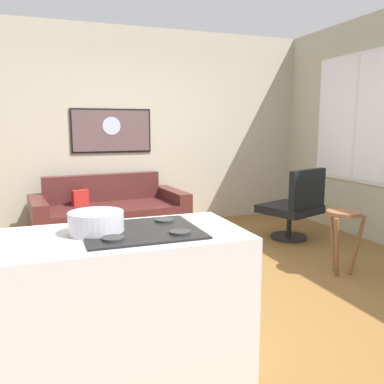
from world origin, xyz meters
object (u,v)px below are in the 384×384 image
at_px(couch, 110,217).
at_px(bar_stool, 343,225).
at_px(mixing_bowl, 96,223).
at_px(wall_painting, 112,131).
at_px(armchair, 295,206).
at_px(coffee_table, 137,227).

relative_size(couch, bar_stool, 3.19).
xyz_separation_m(bar_stool, mixing_bowl, (-2.46, -0.99, 0.45)).
bearing_deg(mixing_bowl, wall_painting, 79.60).
distance_m(couch, wall_painting, 1.23).
bearing_deg(couch, armchair, -23.47).
xyz_separation_m(couch, mixing_bowl, (-0.53, -3.12, 0.68)).
bearing_deg(mixing_bowl, coffee_table, 72.40).
distance_m(couch, armchair, 2.39).
bearing_deg(mixing_bowl, bar_stool, 21.91).
height_order(coffee_table, mixing_bowl, mixing_bowl).
xyz_separation_m(coffee_table, armchair, (2.06, 0.09, 0.08)).
xyz_separation_m(coffee_table, mixing_bowl, (-0.66, -2.08, 0.58)).
distance_m(armchair, bar_stool, 1.21).
height_order(coffee_table, armchair, armchair).
xyz_separation_m(couch, coffee_table, (0.13, -1.05, 0.10)).
bearing_deg(mixing_bowl, couch, 80.44).
distance_m(coffee_table, mixing_bowl, 2.25).
bearing_deg(wall_painting, couch, -105.32).
distance_m(mixing_bowl, wall_painting, 3.73).
xyz_separation_m(couch, wall_painting, (0.14, 0.53, 1.10)).
xyz_separation_m(coffee_table, bar_stool, (1.80, -1.09, 0.13)).
distance_m(couch, coffee_table, 1.06).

